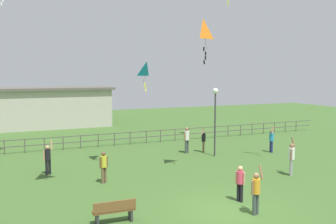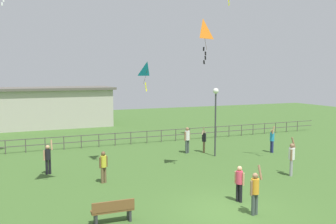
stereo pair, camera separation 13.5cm
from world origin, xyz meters
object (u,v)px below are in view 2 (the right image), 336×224
(person_5, at_px, (239,181))
(kite_2, at_px, (203,31))
(person_7, at_px, (204,140))
(person_0, at_px, (292,157))
(person_2, at_px, (255,190))
(kite_1, at_px, (147,70))
(person_3, at_px, (48,157))
(park_bench, at_px, (113,210))
(person_1, at_px, (187,138))
(lamppost, at_px, (216,107))
(person_4, at_px, (103,165))
(person_6, at_px, (272,139))

(person_5, xyz_separation_m, kite_2, (0.55, 4.30, 6.56))
(person_5, xyz_separation_m, person_7, (3.11, 8.76, 0.02))
(person_0, distance_m, person_2, 6.06)
(person_7, relative_size, kite_1, 0.85)
(person_5, bearing_deg, person_3, 133.49)
(park_bench, bearing_deg, person_0, 12.66)
(person_1, distance_m, person_3, 9.10)
(park_bench, distance_m, kite_2, 10.09)
(kite_1, xyz_separation_m, kite_2, (0.32, -7.61, 1.91))
(lamppost, bearing_deg, person_5, -113.36)
(lamppost, relative_size, person_5, 2.90)
(lamppost, bearing_deg, person_7, 97.04)
(park_bench, relative_size, person_4, 0.98)
(kite_2, bearing_deg, kite_1, 92.43)
(person_2, distance_m, person_3, 10.97)
(person_0, xyz_separation_m, kite_1, (-4.44, 9.73, 4.52))
(person_2, bearing_deg, park_bench, 165.50)
(person_1, relative_size, person_4, 1.12)
(person_2, xyz_separation_m, person_7, (3.36, 10.14, -0.06))
(person_7, relative_size, kite_2, 0.77)
(kite_1, bearing_deg, person_1, -58.24)
(person_0, relative_size, person_5, 1.32)
(person_0, bearing_deg, person_1, 111.20)
(person_4, bearing_deg, person_1, 33.42)
(person_1, distance_m, person_2, 10.66)
(person_6, bearing_deg, kite_2, -158.20)
(person_5, bearing_deg, park_bench, -179.31)
(kite_1, bearing_deg, person_7, -47.41)
(kite_1, bearing_deg, person_2, -92.02)
(person_3, height_order, person_4, person_3)
(person_7, xyz_separation_m, kite_2, (-2.56, -4.47, 6.55))
(person_1, relative_size, person_5, 1.16)
(park_bench, height_order, person_1, person_1)
(person_0, bearing_deg, person_7, 103.22)
(person_2, distance_m, person_4, 7.47)
(lamppost, relative_size, person_7, 2.49)
(person_1, distance_m, person_4, 7.88)
(person_3, bearing_deg, person_0, -23.88)
(kite_2, bearing_deg, person_7, 60.13)
(person_1, xyz_separation_m, person_6, (5.33, -2.03, -0.08))
(person_1, relative_size, person_7, 0.99)
(lamppost, height_order, person_1, lamppost)
(park_bench, distance_m, person_3, 7.57)
(person_0, xyz_separation_m, person_3, (-11.60, 5.14, -0.08))
(person_1, bearing_deg, lamppost, -49.60)
(person_0, distance_m, kite_1, 11.61)
(person_4, height_order, person_7, person_7)
(person_0, relative_size, person_6, 1.09)
(person_6, relative_size, kite_1, 0.88)
(person_2, height_order, person_6, person_2)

